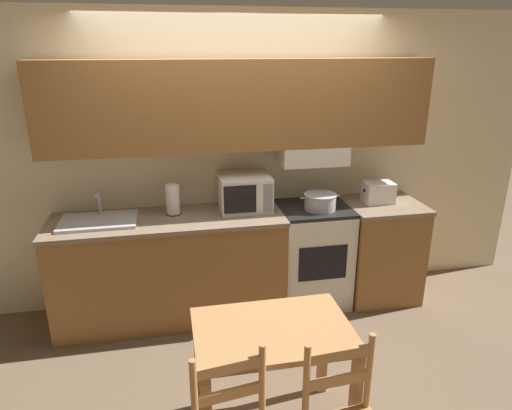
% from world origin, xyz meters
% --- Properties ---
extents(ground_plane, '(16.00, 16.00, 0.00)m').
position_xyz_m(ground_plane, '(0.00, 0.00, 0.00)').
color(ground_plane, brown).
extents(wall_back, '(5.58, 0.38, 2.55)m').
position_xyz_m(wall_back, '(0.01, -0.07, 1.54)').
color(wall_back, beige).
rests_on(wall_back, ground_plane).
extents(lower_counter_main, '(1.92, 0.63, 0.92)m').
position_xyz_m(lower_counter_main, '(-0.64, -0.31, 0.46)').
color(lower_counter_main, '#936033').
rests_on(lower_counter_main, ground_plane).
extents(lower_counter_right_stub, '(0.67, 0.63, 0.92)m').
position_xyz_m(lower_counter_right_stub, '(1.27, -0.31, 0.46)').
color(lower_counter_right_stub, '#936033').
rests_on(lower_counter_right_stub, ground_plane).
extents(stove_range, '(0.61, 0.57, 0.92)m').
position_xyz_m(stove_range, '(0.63, -0.28, 0.46)').
color(stove_range, white).
rests_on(stove_range, ground_plane).
extents(cooking_pot, '(0.36, 0.28, 0.14)m').
position_xyz_m(cooking_pot, '(0.65, -0.35, 0.99)').
color(cooking_pot, '#B7BABF').
rests_on(cooking_pot, stove_range).
extents(microwave, '(0.43, 0.38, 0.30)m').
position_xyz_m(microwave, '(0.02, -0.21, 1.07)').
color(microwave, white).
rests_on(microwave, lower_counter_main).
extents(toaster, '(0.27, 0.18, 0.18)m').
position_xyz_m(toaster, '(1.22, -0.28, 1.01)').
color(toaster, white).
rests_on(toaster, lower_counter_right_stub).
extents(sink_basin, '(0.60, 0.39, 0.21)m').
position_xyz_m(sink_basin, '(-1.18, -0.31, 0.94)').
color(sink_basin, '#B7BABF').
rests_on(sink_basin, lower_counter_main).
extents(paper_towel_roll, '(0.13, 0.13, 0.26)m').
position_xyz_m(paper_towel_roll, '(-0.59, -0.22, 1.05)').
color(paper_towel_roll, black).
rests_on(paper_towel_roll, lower_counter_main).
extents(dining_table, '(0.90, 0.61, 0.73)m').
position_xyz_m(dining_table, '(-0.08, -1.71, 0.60)').
color(dining_table, '#B27F4C').
rests_on(dining_table, ground_plane).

